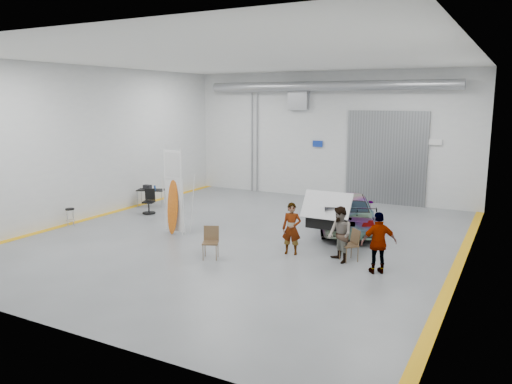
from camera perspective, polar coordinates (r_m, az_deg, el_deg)
The scene contains 13 objects.
ground at distance 17.36m, azimuth -1.13°, elevation -5.15°, with size 16.00×16.00×0.00m, color slate.
room_shell at distance 18.59m, azimuth 2.86°, elevation 8.62°, with size 14.02×16.18×6.01m.
sedan_car at distance 18.46m, azimuth 10.38°, elevation -2.16°, with size 1.94×4.77×1.38m, color white.
person_a at distance 15.32m, azimuth 4.09°, elevation -4.20°, with size 0.59×0.38×1.61m, color #997453.
person_b at distance 14.74m, azimuth 9.55°, elevation -4.82°, with size 0.81×0.62×1.65m, color slate.
person_c at distance 14.01m, azimuth 13.85°, elevation -5.67°, with size 1.00×0.41×1.72m, color #995F33.
surfboard_display at distance 17.67m, azimuth -9.34°, elevation -0.75°, with size 0.89×0.34×3.16m.
folding_chair_near at distance 15.04m, azimuth -5.19°, elevation -6.49°, with size 0.60×0.64×0.96m.
folding_chair_far at distance 15.04m, azimuth 10.58°, elevation -6.66°, with size 0.62×0.70×0.94m.
shop_stool at distance 19.98m, azimuth -20.45°, elevation -2.73°, with size 0.35×0.35×0.68m.
work_table at distance 22.66m, azimuth -12.01°, elevation 0.29°, with size 1.33×0.98×0.98m.
office_chair at distance 21.25m, azimuth -12.05°, elevation -1.23°, with size 0.57×0.60×1.01m.
trunk_lid at distance 16.33m, azimuth 8.15°, elevation -1.20°, with size 1.61×0.98×0.04m, color silver.
Camera 1 is at (8.20, -14.57, 4.69)m, focal length 35.00 mm.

